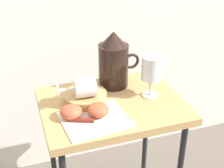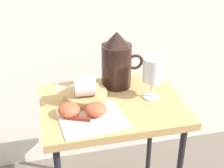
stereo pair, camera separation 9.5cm
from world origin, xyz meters
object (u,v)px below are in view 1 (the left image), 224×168
object	(u,v)px
basket_tray	(85,97)
wine_glass_upright	(152,70)
wine_glass_tipped_near	(84,87)
apple_half_left	(71,112)
table	(112,119)
apple_half_right	(98,110)
knife	(93,121)
pitcher	(114,64)

from	to	relation	value
basket_tray	wine_glass_upright	size ratio (longest dim) A/B	0.98
wine_glass_tipped_near	apple_half_left	distance (m)	0.11
table	basket_tray	world-z (taller)	basket_tray
wine_glass_tipped_near	table	bearing A→B (deg)	-10.76
table	basket_tray	size ratio (longest dim) A/B	4.04
table	apple_half_right	xyz separation A→B (m)	(-0.08, -0.07, 0.10)
table	apple_half_left	xyz separation A→B (m)	(-0.17, -0.05, 0.10)
wine_glass_upright	basket_tray	bearing A→B (deg)	170.44
apple_half_right	knife	xyz separation A→B (m)	(-0.03, -0.04, -0.02)
wine_glass_tipped_near	apple_half_right	world-z (taller)	wine_glass_tipped_near
wine_glass_tipped_near	knife	distance (m)	0.14
wine_glass_tipped_near	apple_half_right	size ratio (longest dim) A/B	1.83
table	knife	world-z (taller)	knife
table	knife	distance (m)	0.17
wine_glass_upright	apple_half_right	size ratio (longest dim) A/B	2.14
table	wine_glass_tipped_near	size ratio (longest dim) A/B	4.68
table	basket_tray	distance (m)	0.14
basket_tray	wine_glass_upright	distance (m)	0.28
apple_half_left	basket_tray	bearing A→B (deg)	51.77
basket_tray	wine_glass_tipped_near	size ratio (longest dim) A/B	1.16
apple_half_left	apple_half_right	world-z (taller)	same
knife	wine_glass_upright	bearing A→B (deg)	21.87
basket_tray	apple_half_right	size ratio (longest dim) A/B	2.11
wine_glass_upright	apple_half_right	world-z (taller)	wine_glass_upright
apple_half_left	knife	size ratio (longest dim) A/B	0.36
table	apple_half_left	world-z (taller)	apple_half_left
table	wine_glass_tipped_near	world-z (taller)	wine_glass_tipped_near
pitcher	apple_half_right	xyz separation A→B (m)	(-0.13, -0.20, -0.07)
table	basket_tray	bearing A→B (deg)	156.54
basket_tray	knife	bearing A→B (deg)	-94.64
table	pitcher	bearing A→B (deg)	68.80
pitcher	knife	bearing A→B (deg)	-123.45
basket_tray	pitcher	xyz separation A→B (m)	(0.15, 0.09, 0.08)
wine_glass_upright	pitcher	bearing A→B (deg)	129.65
wine_glass_tipped_near	wine_glass_upright	bearing A→B (deg)	-4.63
wine_glass_tipped_near	pitcher	bearing A→B (deg)	35.52
table	wine_glass_upright	bearing A→B (deg)	-0.58
basket_tray	apple_half_right	xyz separation A→B (m)	(0.02, -0.11, 0.01)
apple_half_right	basket_tray	bearing A→B (deg)	99.49
table	apple_half_left	bearing A→B (deg)	-162.49
wine_glass_tipped_near	knife	world-z (taller)	wine_glass_tipped_near
wine_glass_tipped_near	knife	xyz separation A→B (m)	(-0.00, -0.13, -0.06)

